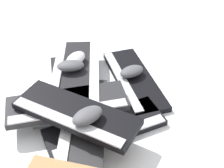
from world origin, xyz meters
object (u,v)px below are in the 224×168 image
object	(u,v)px
keyboard_7	(76,114)
mouse_3	(76,59)
keyboard_2	(133,80)
keyboard_6	(68,104)
mouse_0	(88,116)
keyboard_5	(82,72)
keyboard_0	(72,87)
mouse_2	(132,71)
keyboard_1	(105,128)
mouse_1	(71,66)
keyboard_4	(69,78)
keyboard_3	(84,120)

from	to	relation	value
keyboard_7	mouse_3	bearing A→B (deg)	-52.60
mouse_3	keyboard_7	bearing A→B (deg)	-149.02
keyboard_2	keyboard_6	xyz separation A→B (m)	(0.10, 0.32, 0.06)
keyboard_2	mouse_0	xyz separation A→B (m)	(-0.04, 0.38, 0.13)
keyboard_5	keyboard_0	bearing A→B (deg)	62.82
keyboard_2	mouse_2	size ratio (longest dim) A/B	3.93
keyboard_1	keyboard_6	bearing A→B (deg)	8.12
keyboard_2	keyboard_5	xyz separation A→B (m)	(0.17, 0.14, 0.06)
keyboard_6	mouse_1	world-z (taller)	mouse_1
keyboard_4	mouse_1	bearing A→B (deg)	-157.04
keyboard_4	keyboard_7	bearing A→B (deg)	133.72
keyboard_4	mouse_2	distance (m)	0.27
keyboard_0	keyboard_7	xyz separation A→B (m)	(-0.17, 0.19, 0.09)
keyboard_1	mouse_3	size ratio (longest dim) A/B	4.09
keyboard_2	mouse_1	bearing A→B (deg)	38.67
keyboard_5	mouse_2	xyz separation A→B (m)	(-0.16, -0.14, -0.02)
keyboard_2	mouse_0	size ratio (longest dim) A/B	3.93
keyboard_2	keyboard_3	xyz separation A→B (m)	(0.02, 0.33, 0.03)
keyboard_7	mouse_0	xyz separation A→B (m)	(-0.06, 0.01, 0.04)
mouse_0	keyboard_4	bearing A→B (deg)	-112.07
keyboard_6	mouse_3	size ratio (longest dim) A/B	3.81
keyboard_1	keyboard_4	size ratio (longest dim) A/B	1.00
keyboard_1	keyboard_5	size ratio (longest dim) A/B	1.01
keyboard_0	keyboard_3	distance (m)	0.24
mouse_2	keyboard_5	bearing A→B (deg)	157.59
keyboard_1	keyboard_3	xyz separation A→B (m)	(0.07, 0.03, 0.03)
keyboard_5	keyboard_3	bearing A→B (deg)	127.79
keyboard_5	mouse_3	bearing A→B (deg)	-25.71
keyboard_4	mouse_1	world-z (taller)	mouse_1
keyboard_1	keyboard_7	xyz separation A→B (m)	(0.07, 0.07, 0.09)
keyboard_3	keyboard_6	size ratio (longest dim) A/B	1.08
keyboard_6	keyboard_5	bearing A→B (deg)	-68.29
keyboard_7	mouse_2	distance (m)	0.38
keyboard_1	keyboard_5	distance (m)	0.29
keyboard_5	keyboard_2	bearing A→B (deg)	-141.92
keyboard_2	keyboard_3	size ratio (longest dim) A/B	0.95
mouse_1	mouse_3	size ratio (longest dim) A/B	1.00
mouse_1	mouse_3	world-z (taller)	same
keyboard_0	mouse_0	bearing A→B (deg)	139.30
keyboard_3	mouse_1	distance (m)	0.26
keyboard_4	mouse_0	bearing A→B (deg)	139.83
keyboard_2	mouse_0	distance (m)	0.41
keyboard_1	keyboard_2	size ratio (longest dim) A/B	1.04
mouse_1	keyboard_6	bearing A→B (deg)	-95.68
keyboard_3	keyboard_5	bearing A→B (deg)	-52.21
keyboard_4	mouse_0	distance (m)	0.35
keyboard_4	keyboard_0	bearing A→B (deg)	147.23
keyboard_0	keyboard_3	world-z (taller)	keyboard_3
keyboard_3	mouse_2	xyz separation A→B (m)	(-0.01, -0.34, 0.01)
keyboard_7	keyboard_2	bearing A→B (deg)	-93.58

